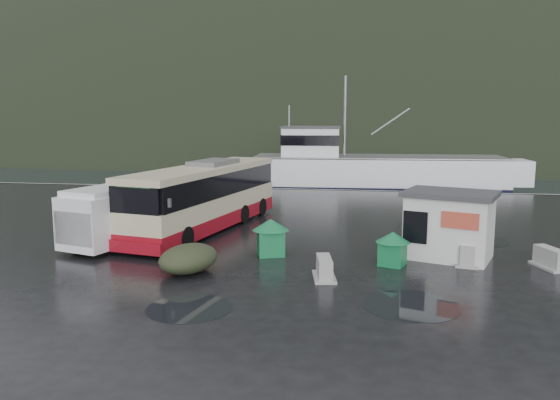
% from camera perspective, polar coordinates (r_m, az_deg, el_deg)
% --- Properties ---
extents(ground, '(160.00, 160.00, 0.00)m').
position_cam_1_polar(ground, '(22.84, -2.50, -5.63)').
color(ground, black).
rests_on(ground, ground).
extents(harbor_water, '(300.00, 180.00, 0.02)m').
position_cam_1_polar(harbor_water, '(131.86, 7.16, 6.37)').
color(harbor_water, black).
rests_on(harbor_water, ground).
extents(quay_edge, '(160.00, 0.60, 1.50)m').
position_cam_1_polar(quay_edge, '(42.29, 2.92, 1.12)').
color(quay_edge, '#999993').
rests_on(quay_edge, ground).
extents(headland, '(780.00, 540.00, 570.00)m').
position_cam_1_polar(headland, '(271.77, 10.32, 7.58)').
color(headland, black).
rests_on(headland, ground).
extents(coach_bus, '(5.39, 12.56, 3.45)m').
position_cam_1_polar(coach_bus, '(27.87, -7.76, -3.04)').
color(coach_bus, '#BEB390').
rests_on(coach_bus, ground).
extents(white_van, '(3.88, 6.75, 2.68)m').
position_cam_1_polar(white_van, '(25.82, -15.70, -4.26)').
color(white_van, silver).
rests_on(white_van, ground).
extents(waste_bin_left, '(1.36, 1.36, 1.52)m').
position_cam_1_polar(waste_bin_left, '(22.64, -0.98, -5.76)').
color(waste_bin_left, '#126838').
rests_on(waste_bin_left, ground).
extents(waste_bin_right, '(1.20, 1.20, 1.31)m').
position_cam_1_polar(waste_bin_right, '(21.58, 11.63, -6.69)').
color(waste_bin_right, '#126838').
rests_on(waste_bin_right, ground).
extents(dome_tent, '(2.53, 3.04, 1.03)m').
position_cam_1_polar(dome_tent, '(20.54, -9.49, -7.43)').
color(dome_tent, '#2B321E').
rests_on(dome_tent, ground).
extents(ticket_kiosk, '(4.17, 3.66, 2.72)m').
position_cam_1_polar(ticket_kiosk, '(23.23, 17.11, -5.78)').
color(ticket_kiosk, silver).
rests_on(ticket_kiosk, ground).
extents(jersey_barrier_a, '(1.00, 1.62, 0.76)m').
position_cam_1_polar(jersey_barrier_a, '(19.57, 4.64, -8.15)').
color(jersey_barrier_a, '#999993').
rests_on(jersey_barrier_a, ground).
extents(jersey_barrier_b, '(1.19, 1.84, 0.85)m').
position_cam_1_polar(jersey_barrier_b, '(22.59, 19.03, -6.29)').
color(jersey_barrier_b, '#999993').
rests_on(jersey_barrier_b, ground).
extents(jersey_barrier_c, '(1.24, 1.70, 0.77)m').
position_cam_1_polar(jersey_barrier_c, '(23.16, 26.33, -6.37)').
color(jersey_barrier_c, '#999993').
rests_on(jersey_barrier_c, ground).
extents(fishing_trawler, '(26.79, 7.18, 10.61)m').
position_cam_1_polar(fishing_trawler, '(50.94, 10.13, 2.32)').
color(fishing_trawler, silver).
rests_on(fishing_trawler, ground).
extents(puddles, '(12.96, 13.03, 0.01)m').
position_cam_1_polar(puddles, '(19.32, 10.05, -8.48)').
color(puddles, black).
rests_on(puddles, ground).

